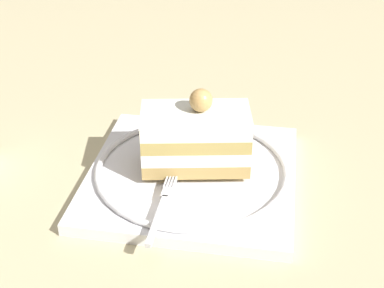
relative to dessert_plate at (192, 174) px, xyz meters
name	(u,v)px	position (x,y,z in m)	size (l,w,h in m)	color
ground_plane	(174,172)	(0.01, 0.03, -0.01)	(2.40, 2.40, 0.00)	tan
dessert_plate	(192,174)	(0.00, 0.00, 0.00)	(0.25, 0.25, 0.02)	white
cake_slice	(196,137)	(0.01, 0.00, 0.05)	(0.10, 0.14, 0.09)	tan
fork	(162,205)	(-0.08, 0.01, 0.01)	(0.12, 0.02, 0.00)	silver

